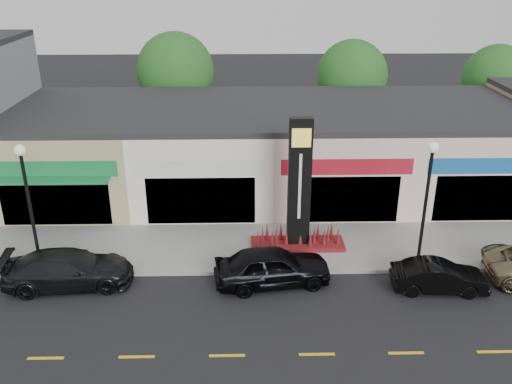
# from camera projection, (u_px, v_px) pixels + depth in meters

# --- Properties ---
(ground) EXTENTS (120.00, 120.00, 0.00)m
(ground) POSITION_uv_depth(u_px,v_px,m) (229.00, 303.00, 20.77)
(ground) COLOR black
(ground) RESTS_ON ground
(sidewalk) EXTENTS (52.00, 4.30, 0.15)m
(sidewalk) POSITION_uv_depth(u_px,v_px,m) (231.00, 246.00, 24.74)
(sidewalk) COLOR gray
(sidewalk) RESTS_ON ground
(curb) EXTENTS (52.00, 0.20, 0.15)m
(curb) POSITION_uv_depth(u_px,v_px,m) (230.00, 272.00, 22.67)
(curb) COLOR gray
(curb) RESTS_ON ground
(shop_beige) EXTENTS (7.00, 10.85, 4.80)m
(shop_beige) POSITION_uv_depth(u_px,v_px,m) (81.00, 149.00, 30.19)
(shop_beige) COLOR tan
(shop_beige) RESTS_ON ground
(shop_cream) EXTENTS (7.00, 10.01, 4.80)m
(shop_cream) POSITION_uv_depth(u_px,v_px,m) (207.00, 148.00, 30.33)
(shop_cream) COLOR silver
(shop_cream) RESTS_ON ground
(shop_pink_w) EXTENTS (7.00, 10.01, 4.80)m
(shop_pink_w) POSITION_uv_depth(u_px,v_px,m) (331.00, 148.00, 30.47)
(shop_pink_w) COLOR beige
(shop_pink_w) RESTS_ON ground
(shop_pink_e) EXTENTS (7.00, 10.01, 4.80)m
(shop_pink_e) POSITION_uv_depth(u_px,v_px,m) (454.00, 147.00, 30.61)
(shop_pink_e) COLOR beige
(shop_pink_e) RESTS_ON ground
(tree_rear_west) EXTENTS (5.20, 5.20, 7.83)m
(tree_rear_west) POSITION_uv_depth(u_px,v_px,m) (175.00, 71.00, 36.55)
(tree_rear_west) COLOR #382619
(tree_rear_west) RESTS_ON ground
(tree_rear_mid) EXTENTS (4.80, 4.80, 7.29)m
(tree_rear_mid) POSITION_uv_depth(u_px,v_px,m) (352.00, 75.00, 36.92)
(tree_rear_mid) COLOR #382619
(tree_rear_mid) RESTS_ON ground
(tree_rear_east) EXTENTS (4.60, 4.60, 6.94)m
(tree_rear_east) POSITION_uv_depth(u_px,v_px,m) (496.00, 78.00, 37.21)
(tree_rear_east) COLOR #382619
(tree_rear_east) RESTS_ON ground
(lamp_west_near) EXTENTS (0.44, 0.44, 5.47)m
(lamp_west_near) POSITION_uv_depth(u_px,v_px,m) (28.00, 196.00, 21.54)
(lamp_west_near) COLOR black
(lamp_west_near) RESTS_ON sidewalk
(lamp_east_near) EXTENTS (0.44, 0.44, 5.47)m
(lamp_east_near) POSITION_uv_depth(u_px,v_px,m) (427.00, 193.00, 21.85)
(lamp_east_near) COLOR black
(lamp_east_near) RESTS_ON sidewalk
(pylon_sign) EXTENTS (4.20, 1.30, 6.00)m
(pylon_sign) POSITION_uv_depth(u_px,v_px,m) (299.00, 203.00, 23.79)
(pylon_sign) COLOR maroon
(pylon_sign) RESTS_ON sidewalk
(car_dark_sedan) EXTENTS (2.53, 5.24, 1.47)m
(car_dark_sedan) POSITION_uv_depth(u_px,v_px,m) (68.00, 269.00, 21.66)
(car_dark_sedan) COLOR black
(car_dark_sedan) RESTS_ON ground
(car_black_sedan) EXTENTS (2.55, 4.89, 1.59)m
(car_black_sedan) POSITION_uv_depth(u_px,v_px,m) (272.00, 266.00, 21.73)
(car_black_sedan) COLOR black
(car_black_sedan) RESTS_ON ground
(car_black_conv) EXTENTS (1.55, 3.78, 1.22)m
(car_black_conv) POSITION_uv_depth(u_px,v_px,m) (439.00, 277.00, 21.37)
(car_black_conv) COLOR black
(car_black_conv) RESTS_ON ground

